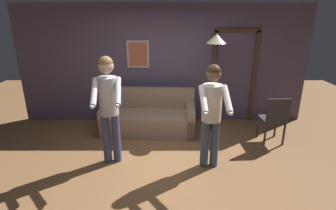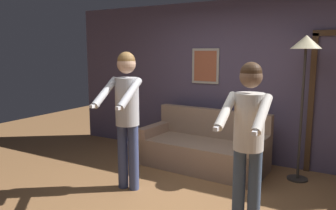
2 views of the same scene
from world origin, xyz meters
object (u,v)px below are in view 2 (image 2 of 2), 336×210
person_standing_left (126,107)px  person_standing_right (248,130)px  couch (204,150)px  torchiere_lamp (305,56)px

person_standing_left → person_standing_right: person_standing_left is taller
couch → person_standing_left: person_standing_left is taller
couch → person_standing_left: (-0.53, -1.25, 0.81)m
torchiere_lamp → person_standing_right: size_ratio=1.19×
couch → torchiere_lamp: bearing=7.2°
couch → torchiere_lamp: (1.36, 0.17, 1.45)m
person_standing_left → person_standing_right: size_ratio=1.06×
torchiere_lamp → couch: bearing=-172.8°
person_standing_left → person_standing_right: 1.61m
torchiere_lamp → person_standing_left: bearing=-143.1°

